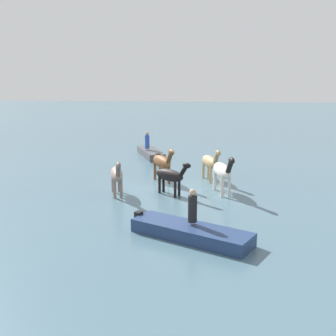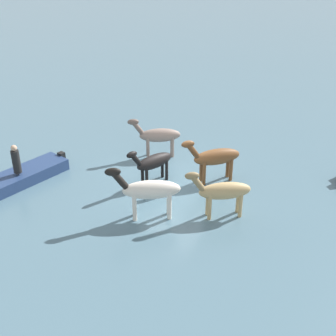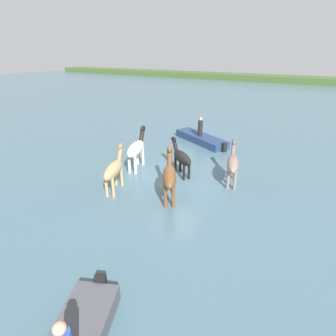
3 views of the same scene
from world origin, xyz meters
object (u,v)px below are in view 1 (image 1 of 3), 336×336
at_px(horse_pinto_flank, 170,176).
at_px(horse_dark_mare, 210,162).
at_px(horse_chestnut_trailing, 162,162).
at_px(boat_dinghy_port, 151,154).
at_px(boat_launch_far, 190,234).
at_px(horse_dun_straggler, 117,175).
at_px(person_helmsman_aft, 193,207).
at_px(horse_mid_herd, 223,171).
at_px(person_boatman_standing, 147,141).

bearing_deg(horse_pinto_flank, horse_dark_mare, 95.70).
distance_m(horse_chestnut_trailing, horse_pinto_flank, 2.50).
bearing_deg(boat_dinghy_port, boat_launch_far, 171.26).
bearing_deg(horse_dun_straggler, boat_dinghy_port, 161.29).
relative_size(boat_launch_far, boat_dinghy_port, 1.09).
xyz_separation_m(horse_dun_straggler, boat_launch_far, (-3.77, 4.99, -0.85)).
bearing_deg(boat_launch_far, horse_chestnut_trailing, 131.10).
relative_size(horse_chestnut_trailing, horse_dun_straggler, 1.01).
height_order(horse_chestnut_trailing, person_helmsman_aft, horse_chestnut_trailing).
height_order(horse_mid_herd, horse_pinto_flank, horse_mid_herd).
bearing_deg(horse_dark_mare, person_helmsman_aft, -24.43).
bearing_deg(person_helmsman_aft, boat_dinghy_port, -75.82).
xyz_separation_m(horse_mid_herd, boat_dinghy_port, (4.85, -8.95, -0.96)).
relative_size(horse_chestnut_trailing, boat_launch_far, 0.54).
xyz_separation_m(horse_mid_herd, horse_dun_straggler, (4.98, 0.86, -0.10)).
bearing_deg(horse_pinto_flank, boat_dinghy_port, 141.69).
relative_size(horse_dark_mare, person_helmsman_aft, 1.99).
bearing_deg(person_boatman_standing, horse_mid_herd, 119.70).
height_order(boat_launch_far, person_boatman_standing, person_boatman_standing).
bearing_deg(horse_dun_straggler, horse_mid_herd, 81.79).
distance_m(boat_dinghy_port, person_helmsman_aft, 15.17).
bearing_deg(horse_dark_mare, horse_mid_herd, -6.87).
height_order(horse_dark_mare, horse_pinto_flank, horse_dark_mare).
relative_size(horse_mid_herd, horse_dark_mare, 1.10).
bearing_deg(person_boatman_standing, boat_dinghy_port, -175.47).
height_order(boat_launch_far, boat_dinghy_port, boat_launch_far).
bearing_deg(person_boatman_standing, boat_launch_far, 104.75).
distance_m(horse_pinto_flank, person_boatman_standing, 9.77).
bearing_deg(horse_dun_straggler, person_boatman_standing, 162.73).
distance_m(horse_dun_straggler, horse_pinto_flank, 2.54).
height_order(horse_chestnut_trailing, horse_dark_mare, horse_chestnut_trailing).
distance_m(horse_mid_herd, person_helmsman_aft, 5.83).
bearing_deg(horse_mid_herd, person_helmsman_aft, -28.24).
bearing_deg(horse_dun_straggler, horse_dark_mare, 109.71).
height_order(horse_chestnut_trailing, horse_mid_herd, horse_mid_herd).
relative_size(horse_dun_straggler, boat_dinghy_port, 0.58).
height_order(horse_chestnut_trailing, boat_dinghy_port, horse_chestnut_trailing).
distance_m(horse_mid_herd, horse_pinto_flank, 2.52).
distance_m(horse_dun_straggler, boat_dinghy_port, 9.85).
relative_size(horse_dun_straggler, horse_dark_mare, 1.00).
bearing_deg(horse_mid_herd, horse_pinto_flank, -96.20).
bearing_deg(person_helmsman_aft, boat_launch_far, 62.64).
height_order(horse_mid_herd, person_helmsman_aft, horse_mid_herd).
xyz_separation_m(horse_dark_mare, person_boatman_standing, (4.47, -6.43, 0.09)).
xyz_separation_m(horse_mid_herd, boat_launch_far, (1.21, 5.84, -0.95)).
bearing_deg(horse_chestnut_trailing, horse_mid_herd, 28.56).
relative_size(horse_pinto_flank, person_boatman_standing, 1.65).
bearing_deg(boat_dinghy_port, person_boatman_standing, 71.96).
relative_size(horse_pinto_flank, boat_dinghy_port, 0.48).
height_order(boat_dinghy_port, person_helmsman_aft, person_helmsman_aft).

